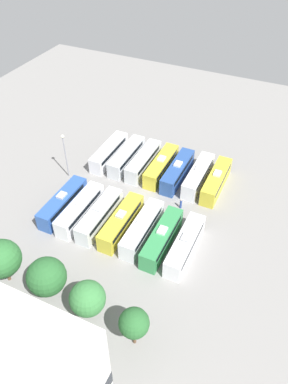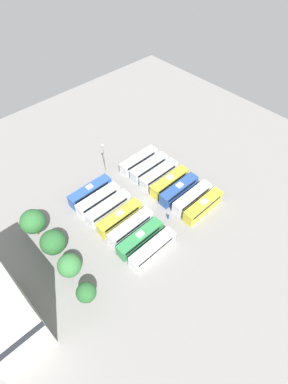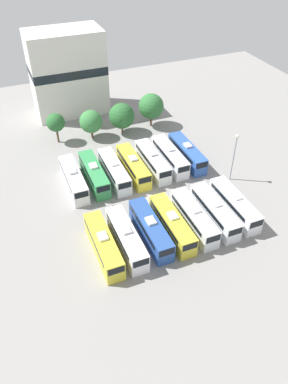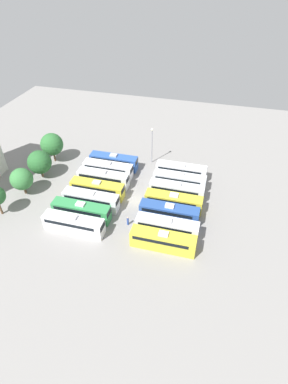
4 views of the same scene
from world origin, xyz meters
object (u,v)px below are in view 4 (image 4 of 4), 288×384
Objects in this scene: bus_3 at (173,201)px; tree_2 at (40,162)px; bus_13 at (114,161)px; worker_person at (128,221)px; bus_5 at (179,180)px; bus_12 at (108,169)px; bus_9 at (91,199)px; bus_4 at (176,190)px; bus_6 at (181,171)px; tree_3 at (52,144)px; bus_2 at (169,212)px; bus_1 at (167,227)px; light_pole at (152,140)px; bus_8 at (81,210)px; tree_1 at (22,179)px; bus_10 at (97,189)px; bus_0 at (163,240)px; bus_11 at (103,178)px; bus_7 at (74,224)px.

tree_2 reaches higher than bus_3.
worker_person is (-17.24, -8.73, -0.88)m from bus_13.
bus_12 is (0.17, 16.02, 0.00)m from bus_5.
bus_9 is at bearing -178.87° from bus_13.
bus_6 is at bearing 1.86° from bus_4.
bus_3 is at bearing -107.62° from tree_3.
bus_2 and bus_6 have the same top height.
tree_2 is (3.07, 30.08, 2.08)m from bus_3.
bus_1 and bus_2 have the same top height.
bus_1 is 23.85m from light_pole.
bus_12 is (14.21, -0.03, 0.00)m from bus_8.
bus_13 is (-0.09, 15.63, 0.00)m from bus_6.
bus_3 is at bearing -47.32° from worker_person.
light_pole is at bearing 27.88° from bus_3.
bus_1 is at bearing -102.63° from bus_9.
worker_person is 23.74m from tree_1.
bus_4 is 1.73× the size of tree_2.
bus_9 is 3.53m from bus_10.
bus_0 is at bearing -113.51° from bus_9.
bus_0 is 18.94m from bus_10.
light_pole is at bearing -76.89° from tree_3.
bus_2 and bus_4 have the same top height.
bus_10 is at bearing -177.50° from bus_11.
bus_0 is at bearing -123.19° from tree_3.
bus_9 is at bearing 90.90° from bus_2.
bus_9 is 14.15m from bus_13.
bus_12 is at bearing 32.72° from worker_person.
bus_4 is (3.57, 0.04, 0.00)m from bus_3.
bus_4 is at bearing -102.91° from bus_12.
worker_person is at bearing -65.88° from bus_7.
bus_1 is 1.00× the size of bus_8.
tree_2 is (-0.69, 14.20, 2.08)m from bus_11.
bus_11 is at bearing 144.71° from light_pole.
bus_4 is at bearing -145.36° from light_pole.
bus_8 is 1.00× the size of bus_12.
bus_7 is at bearing 131.57° from bus_4.
bus_7 is 9.67m from worker_person.
bus_0 is at bearing -179.32° from bus_3.
bus_9 is at bearing 124.24° from bus_5.
tree_2 is (-7.56, 14.17, 2.08)m from bus_13.
bus_11 is 3.49m from bus_12.
bus_7 is 1.00× the size of bus_13.
bus_11 is (10.82, 16.02, 0.00)m from bus_1.
bus_0 is 1.00× the size of bus_12.
bus_9 is 7.29m from bus_11.
bus_5 is 1.00× the size of bus_9.
bus_12 is at bearing 177.05° from bus_13.
bus_1 is 1.00× the size of bus_13.
bus_7 and bus_11 have the same top height.
tree_1 reaches higher than bus_8.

